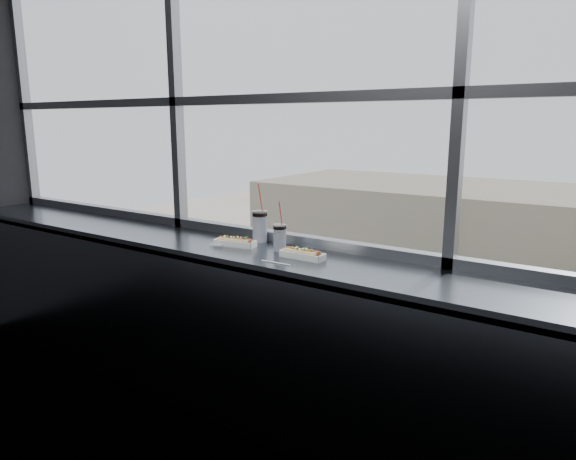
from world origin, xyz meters
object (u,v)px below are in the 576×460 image
Objects in this scene: soda_cup_right at (280,236)px; pedestrian_b at (573,340)px; car_far_a at (374,325)px; tree_left at (423,282)px; wrapper at (216,244)px; soda_cup_left at (260,225)px; loose_straw at (276,263)px; hotdog_tray_right at (302,254)px; car_near_a at (248,360)px; hotdog_tray_left at (235,242)px; car_near_b at (382,405)px.

pedestrian_b is at bearing 90.15° from soda_cup_right.
tree_left is at bearing -23.55° from car_far_a.
wrapper is 0.04× the size of pedestrian_b.
soda_cup_left is at bearing 152.19° from soda_cup_right.
car_far_a is at bearing 111.05° from loose_straw.
pedestrian_b is at bearing 90.67° from hotdog_tray_right.
soda_cup_left is 0.06× the size of car_near_a.
loose_straw is at bearing 0.43° from pedestrian_b.
soda_cup_right is at bearing 0.17° from hotdog_tray_left.
soda_cup_left is (0.05, 0.19, 0.08)m from hotdog_tray_left.
soda_cup_right reaches higher than hotdog_tray_right.
wrapper is at bearing 166.38° from loose_straw.
car_near_b is at bearing -155.55° from car_far_a.
soda_cup_right reaches higher than tree_left.
loose_straw reaches higher than pedestrian_b.
soda_cup_left reaches higher than loose_straw.
hotdog_tray_right is 0.04× the size of car_near_b.
hotdog_tray_left is 0.05× the size of car_far_a.
car_far_a is 2.55× the size of pedestrian_b.
hotdog_tray_left reaches higher than car_far_a.
tree_left is at bearing -91.36° from pedestrian_b.
loose_straw is 31.18m from tree_left.
car_near_b is 2.65× the size of pedestrian_b.
car_far_a is 4.68m from tree_left.
car_near_a is at bearing 129.22° from soda_cup_left.
car_near_b is at bearing -27.03° from pedestrian_b.
car_far_a is at bearing -110.74° from tree_left.
hotdog_tray_right is at bearing -24.23° from soda_cup_left.
car_far_a is at bearing -69.48° from pedestrian_b.
tree_left is (-8.44, 28.08, -9.28)m from soda_cup_left.
tree_left is at bearing 107.57° from hotdog_tray_right.
car_far_a is at bearing -26.71° from car_near_a.
car_near_b is at bearing 110.58° from soda_cup_right.
loose_straw is at bearing -33.79° from hotdog_tray_left.
car_far_a is at bearing 29.77° from car_near_b.
loose_straw is 0.08× the size of pedestrian_b.
soda_cup_left is 20.41m from car_near_b.
car_near_b is (-6.09, 16.21, -11.11)m from soda_cup_right.
soda_cup_right is 0.13× the size of pedestrian_b.
car_near_b is at bearing 109.95° from soda_cup_left.
pedestrian_b is at bearing -1.36° from tree_left.
wrapper reaches higher than car_far_a.
car_near_a is at bearing -48.45° from pedestrian_b.
soda_cup_left is at bearing 61.70° from wrapper.
soda_cup_right is at bearing 160.44° from hotdog_tray_right.
soda_cup_right is at bearing 18.53° from wrapper.
loose_straw reaches higher than tree_left.
pedestrian_b is at bearing -24.51° from car_near_b.
soda_cup_left is 0.28m from soda_cup_right.
soda_cup_left is 2.01× the size of loose_straw.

